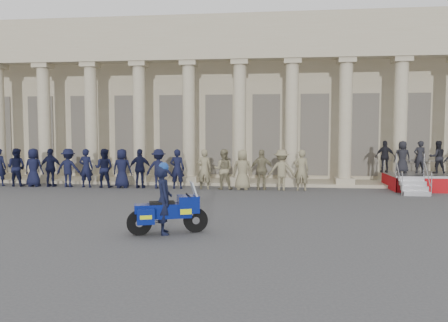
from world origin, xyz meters
TOP-DOWN VIEW (x-y plane):
  - ground at (0.00, 0.00)m, footprint 90.00×90.00m
  - building at (-0.00, 14.74)m, footprint 40.00×12.50m
  - officer_rank at (-4.33, 6.35)m, footprint 17.66×0.72m
  - reviewing_stand at (10.39, 7.48)m, footprint 4.90×3.71m
  - motorcycle at (0.21, -2.64)m, footprint 2.10×1.22m
  - rider at (0.10, -2.68)m, footprint 0.65×0.78m

SIDE VIEW (x-z plane):
  - ground at x=0.00m, z-range 0.00..0.00m
  - motorcycle at x=0.21m, z-range -0.09..1.31m
  - officer_rank at x=-4.33m, z-range 0.00..1.90m
  - rider at x=0.10m, z-range -0.01..1.93m
  - reviewing_stand at x=10.39m, z-range 0.10..2.39m
  - building at x=0.00m, z-range 0.02..9.02m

